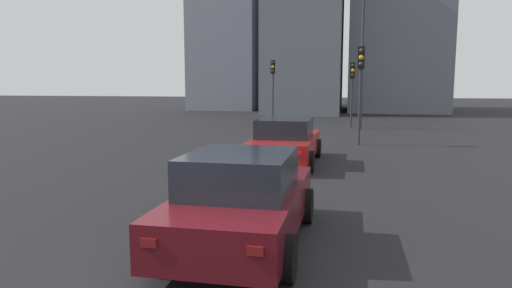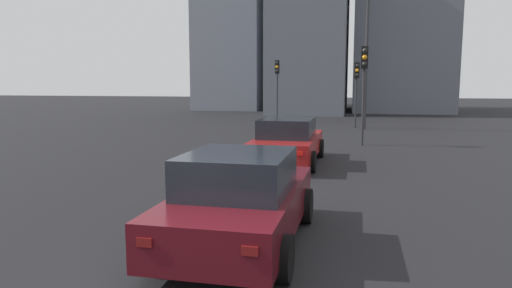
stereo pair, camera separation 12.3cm
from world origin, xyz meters
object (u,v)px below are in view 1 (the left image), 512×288
object	(u,v)px
car_maroon_second	(242,200)
traffic_light_far_left	(352,81)
traffic_light_near_left	(273,78)
street_lamp_kerbside	(363,41)
car_red_lead	(286,141)
traffic_light_near_right	(361,75)

from	to	relation	value
car_maroon_second	traffic_light_far_left	bearing A→B (deg)	-4.65
traffic_light_near_left	street_lamp_kerbside	world-z (taller)	street_lamp_kerbside
car_red_lead	street_lamp_kerbside	bearing A→B (deg)	-11.87
traffic_light_far_left	street_lamp_kerbside	bearing A→B (deg)	19.49
car_red_lead	traffic_light_near_left	size ratio (longest dim) A/B	1.12
traffic_light_near_left	traffic_light_far_left	distance (m)	6.29
traffic_light_near_right	traffic_light_far_left	xyz separation A→B (m)	(7.90, 0.26, -0.21)
car_maroon_second	street_lamp_kerbside	world-z (taller)	street_lamp_kerbside
car_maroon_second	traffic_light_far_left	distance (m)	20.56
car_red_lead	street_lamp_kerbside	size ratio (longest dim) A/B	0.55
car_maroon_second	traffic_light_near_left	world-z (taller)	traffic_light_near_left
traffic_light_near_left	traffic_light_near_right	bearing A→B (deg)	26.58
traffic_light_near_right	street_lamp_kerbside	xyz separation A→B (m)	(6.97, -0.23, 1.95)
traffic_light_near_right	car_maroon_second	bearing A→B (deg)	-8.88
traffic_light_near_right	car_red_lead	bearing A→B (deg)	-25.44
traffic_light_near_left	traffic_light_far_left	size ratio (longest dim) A/B	1.09
traffic_light_near_left	street_lamp_kerbside	xyz separation A→B (m)	(-4.41, -5.73, 1.91)
traffic_light_near_left	traffic_light_near_right	size ratio (longest dim) A/B	1.01
traffic_light_near_right	street_lamp_kerbside	distance (m)	7.24
car_red_lead	traffic_light_near_right	xyz separation A→B (m)	(4.94, -2.42, 2.20)
car_red_lead	car_maroon_second	distance (m)	7.55
car_red_lead	traffic_light_far_left	distance (m)	13.17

